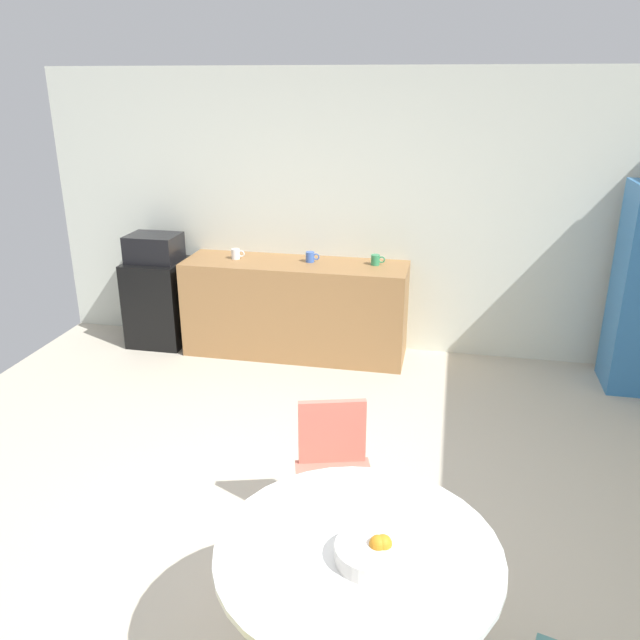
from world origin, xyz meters
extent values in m
plane|color=beige|center=(0.00, 0.00, 0.00)|extent=(6.00, 6.00, 0.00)
cube|color=silver|center=(0.00, 3.00, 1.30)|extent=(6.00, 0.10, 2.60)
cube|color=#9E7042|center=(-0.51, 2.65, 0.45)|extent=(2.08, 0.60, 0.90)
cube|color=black|center=(-1.90, 2.65, 0.42)|extent=(0.54, 0.54, 0.84)
cube|color=black|center=(-1.90, 2.65, 0.97)|extent=(0.48, 0.38, 0.26)
cylinder|color=silver|center=(0.61, -0.85, 0.39)|extent=(0.08, 0.08, 0.72)
cylinder|color=white|center=(0.61, -0.85, 0.73)|extent=(1.14, 1.14, 0.03)
cylinder|color=silver|center=(0.56, -0.10, 0.21)|extent=(0.02, 0.02, 0.42)
cylinder|color=silver|center=(0.25, -0.19, 0.21)|extent=(0.02, 0.02, 0.42)
cylinder|color=silver|center=(0.47, 0.20, 0.21)|extent=(0.02, 0.02, 0.42)
cylinder|color=silver|center=(0.17, 0.11, 0.21)|extent=(0.02, 0.02, 0.42)
cube|color=#DB7260|center=(0.36, 0.01, 0.44)|extent=(0.52, 0.52, 0.03)
cube|color=#DB7260|center=(0.31, 0.19, 0.64)|extent=(0.37, 0.14, 0.38)
cylinder|color=silver|center=(0.66, -0.91, 0.78)|extent=(0.28, 0.28, 0.07)
sphere|color=orange|center=(0.71, -0.89, 0.82)|extent=(0.07, 0.07, 0.07)
sphere|color=orange|center=(0.69, -0.90, 0.82)|extent=(0.07, 0.07, 0.07)
cylinder|color=white|center=(-1.09, 2.67, 0.95)|extent=(0.08, 0.08, 0.09)
torus|color=white|center=(-1.03, 2.67, 0.95)|extent=(0.06, 0.01, 0.06)
cylinder|color=#3F66BF|center=(-0.38, 2.70, 0.95)|extent=(0.08, 0.08, 0.09)
torus|color=#3F66BF|center=(-0.32, 2.70, 0.95)|extent=(0.06, 0.01, 0.06)
cylinder|color=#338C59|center=(0.22, 2.73, 0.95)|extent=(0.08, 0.08, 0.09)
torus|color=#338C59|center=(0.28, 2.73, 0.95)|extent=(0.06, 0.01, 0.06)
camera|label=1|loc=(0.88, -2.88, 2.48)|focal=35.92mm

